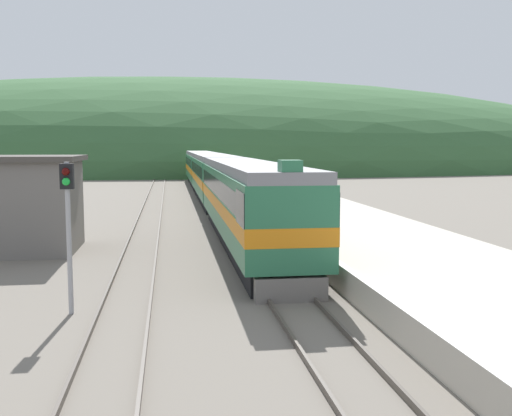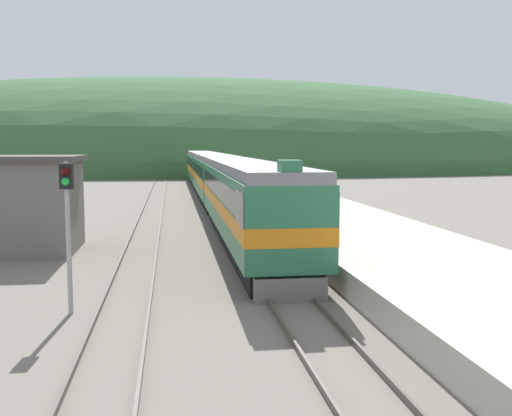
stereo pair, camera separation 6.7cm
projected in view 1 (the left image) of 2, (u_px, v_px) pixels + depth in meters
The scene contains 8 objects.
track_main at pixel (201, 185), 70.23m from camera, with size 1.52×180.00×0.16m.
track_siding at pixel (158, 186), 69.52m from camera, with size 1.52×180.00×0.16m.
platform at pixel (276, 196), 51.27m from camera, with size 7.15×140.00×0.92m.
distant_hills at pixel (187, 167), 127.82m from camera, with size 205.20×92.34×36.75m.
express_train_lead_car at pixel (247, 200), 28.55m from camera, with size 2.95×21.86×4.36m.
carriage_second at pixel (213, 176), 50.27m from camera, with size 2.94×20.05×4.00m.
carriage_third at pixel (201, 167), 70.87m from camera, with size 2.94×20.05×4.00m.
signal_post_siding at pixel (68, 206), 16.79m from camera, with size 0.36×0.42×4.35m.
Camera 1 is at (-3.65, -0.32, 4.83)m, focal length 42.00 mm.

